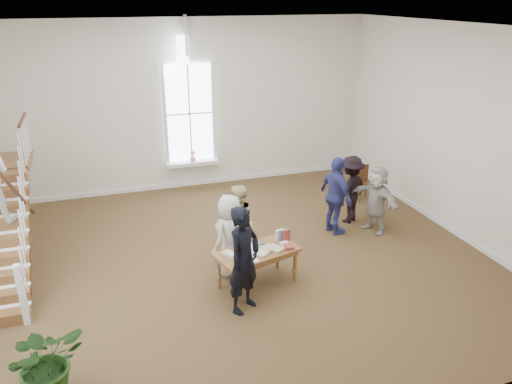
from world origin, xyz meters
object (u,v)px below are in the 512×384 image
object	(u,v)px
woman_cluster_b	(350,189)
side_chair	(362,181)
library_table	(258,254)
police_officer	(244,260)
elderly_woman	(230,235)
woman_cluster_a	(336,196)
woman_cluster_c	(376,199)
person_yellow	(238,222)
floor_plant	(47,362)

from	to	relation	value
woman_cluster_b	side_chair	xyz separation A→B (m)	(0.97, 1.11, -0.30)
library_table	side_chair	distance (m)	4.97
police_officer	elderly_woman	world-z (taller)	police_officer
elderly_woman	woman_cluster_a	bearing A→B (deg)	163.18
library_table	side_chair	size ratio (longest dim) A/B	1.81
police_officer	woman_cluster_c	size ratio (longest dim) A/B	1.23
woman_cluster_c	person_yellow	bearing A→B (deg)	-101.77
woman_cluster_a	woman_cluster_b	size ratio (longest dim) A/B	1.11
woman_cluster_a	woman_cluster_b	distance (m)	0.76
library_table	police_officer	xyz separation A→B (m)	(-0.46, -0.65, 0.32)
woman_cluster_a	woman_cluster_c	distance (m)	0.93
woman_cluster_b	floor_plant	bearing A→B (deg)	1.17
woman_cluster_a	woman_cluster_b	xyz separation A→B (m)	(0.60, 0.45, -0.09)
elderly_woman	woman_cluster_c	xyz separation A→B (m)	(3.59, 0.72, -0.03)
police_officer	floor_plant	world-z (taller)	police_officer
police_officer	floor_plant	distance (m)	3.26
floor_plant	side_chair	xyz separation A→B (m)	(7.40, 4.80, -0.04)
woman_cluster_a	woman_cluster_c	bearing A→B (deg)	-111.72
police_officer	woman_cluster_a	world-z (taller)	police_officer
elderly_woman	person_yellow	size ratio (longest dim) A/B	1.01
police_officer	floor_plant	bearing A→B (deg)	162.91
woman_cluster_a	floor_plant	distance (m)	6.68
woman_cluster_c	floor_plant	size ratio (longest dim) A/B	1.41
woman_cluster_a	police_officer	bearing A→B (deg)	118.67
floor_plant	side_chair	size ratio (longest dim) A/B	1.19
police_officer	side_chair	world-z (taller)	police_officer
library_table	person_yellow	size ratio (longest dim) A/B	1.05
library_table	person_yellow	bearing A→B (deg)	77.99
woman_cluster_a	elderly_woman	bearing A→B (deg)	99.63
woman_cluster_b	woman_cluster_c	world-z (taller)	woman_cluster_b
person_yellow	floor_plant	xyz separation A→B (m)	(-3.45, -2.83, -0.24)
police_officer	side_chair	distance (m)	5.75
woman_cluster_b	woman_cluster_c	size ratio (longest dim) A/B	1.04
library_table	person_yellow	distance (m)	1.12
library_table	woman_cluster_b	world-z (taller)	woman_cluster_b
library_table	elderly_woman	world-z (taller)	elderly_woman
person_yellow	woman_cluster_b	size ratio (longest dim) A/B	0.98
woman_cluster_c	floor_plant	distance (m)	7.39
library_table	woman_cluster_a	world-z (taller)	woman_cluster_a
woman_cluster_b	side_chair	bearing A→B (deg)	-159.90
woman_cluster_a	floor_plant	size ratio (longest dim) A/B	1.64
library_table	elderly_woman	distance (m)	0.72
elderly_woman	woman_cluster_a	world-z (taller)	woman_cluster_a
woman_cluster_c	floor_plant	xyz separation A→B (m)	(-6.73, -3.04, -0.23)
person_yellow	side_chair	distance (m)	4.43
woman_cluster_c	side_chair	distance (m)	1.90
floor_plant	side_chair	world-z (taller)	floor_plant
person_yellow	woman_cluster_c	bearing A→B (deg)	158.74
person_yellow	woman_cluster_a	world-z (taller)	woman_cluster_a
library_table	woman_cluster_b	distance (m)	3.53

